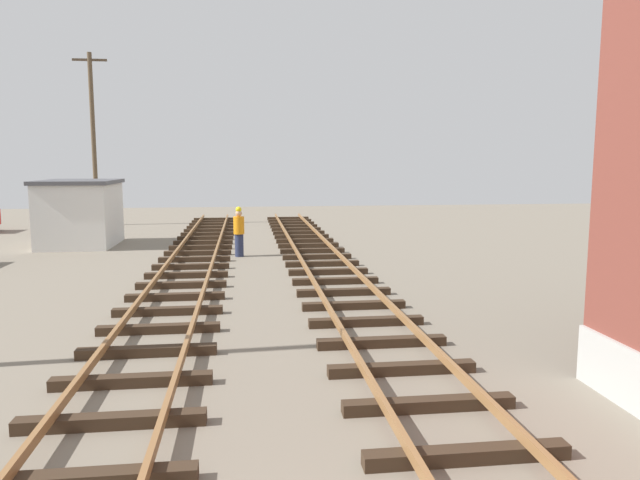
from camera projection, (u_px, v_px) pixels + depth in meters
name	position (u px, v px, depth m)	size (l,w,h in m)	color
control_hut	(80.00, 213.00, 24.73)	(3.00, 3.80, 2.76)	silver
utility_pole_far	(93.00, 137.00, 32.27)	(1.80, 0.24, 9.35)	brown
track_worker_foreground	(239.00, 232.00, 21.92)	(0.40, 0.40, 1.87)	#262D4C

